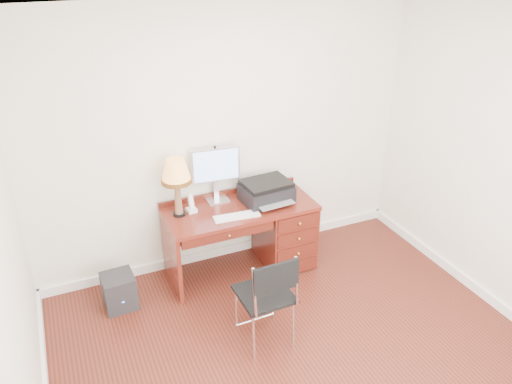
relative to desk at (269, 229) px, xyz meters
name	(u,v)px	position (x,y,z in m)	size (l,w,h in m)	color
ground	(304,360)	(-0.32, -1.40, -0.41)	(4.00, 4.00, 0.00)	#3C150D
room_shell	(272,309)	(-0.32, -0.77, -0.36)	(4.00, 4.00, 4.00)	white
desk	(269,229)	(0.00, 0.00, 0.00)	(1.50, 0.67, 0.75)	maroon
monitor	(216,168)	(-0.48, 0.23, 0.69)	(0.49, 0.17, 0.57)	silver
keyboard	(237,216)	(-0.43, -0.18, 0.35)	(0.45, 0.13, 0.02)	white
mouse_pad	(259,206)	(-0.15, -0.08, 0.35)	(0.22, 0.22, 0.04)	black
printer	(266,191)	(-0.03, 0.02, 0.44)	(0.51, 0.41, 0.22)	black
leg_lamp	(176,175)	(-0.92, 0.08, 0.77)	(0.29, 0.29, 0.59)	black
phone	(191,207)	(-0.79, 0.09, 0.39)	(0.10, 0.10, 0.19)	white
pen_cup	(261,194)	(-0.05, 0.08, 0.39)	(0.09, 0.09, 0.11)	black
chair	(268,292)	(-0.52, -1.11, 0.14)	(0.44, 0.44, 0.92)	black
equipment_box	(119,291)	(-1.59, -0.09, -0.24)	(0.29, 0.29, 0.34)	black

